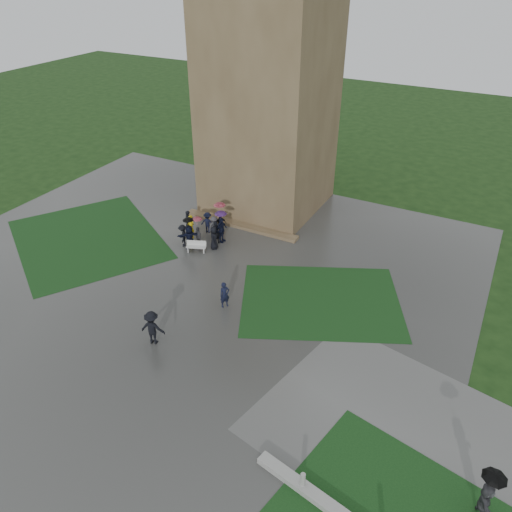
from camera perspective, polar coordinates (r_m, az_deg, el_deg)
The scene contains 11 objects.
ground at distance 29.19m, azimuth -12.17°, elevation -5.52°, with size 120.00×120.00×0.00m, color black.
plaza at distance 30.40m, azimuth -9.84°, elevation -3.52°, with size 34.00×34.00×0.02m, color #363633.
lawn_inset_left at distance 36.73m, azimuth -18.66°, elevation 1.87°, with size 11.00×9.00×0.01m, color black.
lawn_inset_right at distance 29.10m, azimuth 7.39°, elevation -5.06°, with size 9.00×7.00×0.01m, color black.
tower at distance 36.84m, azimuth 1.52°, elevation 18.74°, with size 8.00×8.00×18.00m, color brown.
tower_plinth at distance 36.36m, azimuth -1.80°, elevation 3.55°, with size 9.00×0.80×0.22m, color brown.
bench at distance 33.41m, azimuth -6.84°, elevation 1.11°, with size 1.38×0.89×0.77m.
visitor_cluster at distance 34.22m, azimuth -5.90°, elevation 3.15°, with size 3.52×3.93×2.45m.
pedestrian_mid at distance 28.04m, azimuth -3.60°, elevation -4.45°, with size 0.57×0.38×1.58m, color black.
pedestrian_near at distance 26.02m, azimuth -11.76°, elevation -8.02°, with size 1.24×0.64×1.92m, color black.
pedestrian_path at distance 20.85m, azimuth 24.91°, elevation -23.57°, with size 0.83×1.57×2.38m.
Camera 1 is at (16.04, -17.09, 17.41)m, focal length 35.00 mm.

